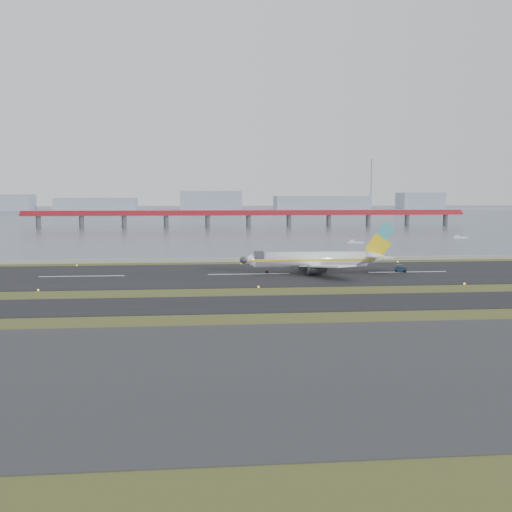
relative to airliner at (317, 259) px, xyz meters
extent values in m
plane|color=#374D1B|center=(-17.02, -30.49, -3.46)|extent=(1000.00, 1000.00, 0.00)
cube|color=#313133|center=(-17.02, -85.49, -3.41)|extent=(1000.00, 50.00, 0.10)
cube|color=black|center=(-17.02, -42.49, -3.41)|extent=(1000.00, 18.00, 0.10)
cube|color=black|center=(-17.02, -0.49, -3.41)|extent=(1000.00, 45.00, 0.10)
cube|color=gray|center=(-17.02, 29.51, -2.96)|extent=(1000.00, 2.50, 1.00)
cube|color=#465364|center=(-17.02, 429.51, -3.46)|extent=(1400.00, 800.00, 1.30)
cube|color=maroon|center=(2.98, 219.51, 4.04)|extent=(260.00, 5.00, 1.60)
cube|color=maroon|center=(2.98, 219.51, 5.54)|extent=(260.00, 0.40, 1.40)
cylinder|color=#4C4C51|center=(-93.02, 219.51, -0.46)|extent=(2.80, 2.80, 7.00)
cylinder|color=#4C4C51|center=(2.98, 219.51, -0.46)|extent=(2.80, 2.80, 7.00)
cylinder|color=#4C4C51|center=(98.98, 219.51, -0.46)|extent=(2.80, 2.80, 7.00)
cube|color=#959FB0|center=(-17.02, 589.51, -3.46)|extent=(1400.00, 80.00, 1.00)
cube|color=#959FB0|center=(-237.02, 589.51, 5.54)|extent=(60.00, 35.00, 18.00)
cube|color=#959FB0|center=(-137.02, 589.51, 3.54)|extent=(90.00, 35.00, 14.00)
cube|color=#959FB0|center=(-7.02, 589.51, 7.54)|extent=(70.00, 35.00, 22.00)
cube|color=#959FB0|center=(122.98, 589.51, 4.54)|extent=(110.00, 35.00, 16.00)
cube|color=#959FB0|center=(242.98, 589.51, 6.54)|extent=(50.00, 35.00, 20.00)
cylinder|color=#959FB0|center=(182.98, 589.51, 26.54)|extent=(1.80, 1.80, 60.00)
cylinder|color=white|center=(-1.50, 0.00, 0.04)|extent=(28.00, 3.80, 3.80)
cone|color=white|center=(-17.10, 0.00, 0.04)|extent=(3.20, 3.80, 3.80)
cone|color=white|center=(14.70, 0.00, 0.34)|extent=(5.00, 3.80, 3.80)
cube|color=yellow|center=(-1.50, -1.92, 0.04)|extent=(31.00, 0.06, 0.45)
cube|color=yellow|center=(-1.50, 1.92, 0.04)|extent=(31.00, 0.06, 0.45)
cube|color=white|center=(0.70, -8.50, -0.66)|extent=(11.31, 15.89, 1.66)
cube|color=white|center=(0.70, 8.50, -0.66)|extent=(11.31, 15.89, 1.66)
cylinder|color=#3C3C41|center=(-1.00, -6.00, -1.86)|extent=(4.20, 2.10, 2.10)
cylinder|color=#3C3C41|center=(-1.00, 6.00, -1.86)|extent=(4.20, 2.10, 2.10)
cube|color=yellow|center=(15.50, 0.00, 3.24)|extent=(6.80, 0.35, 6.85)
cube|color=#43AEBF|center=(17.40, 0.00, 6.94)|extent=(4.85, 0.37, 4.90)
cube|color=white|center=(15.00, -3.80, 0.84)|extent=(5.64, 6.80, 0.22)
cube|color=white|center=(15.00, 3.80, 0.84)|extent=(5.64, 6.80, 0.22)
cylinder|color=black|center=(-12.50, 0.00, -3.01)|extent=(0.80, 0.28, 0.80)
cylinder|color=black|center=(0.00, -2.80, -2.91)|extent=(1.00, 0.38, 1.00)
cylinder|color=black|center=(0.00, 2.80, -2.91)|extent=(1.00, 0.38, 1.00)
cube|color=#16253D|center=(21.42, -0.06, -2.63)|extent=(3.35, 2.65, 1.10)
cube|color=#3C3C41|center=(21.08, 0.08, -1.90)|extent=(1.71, 1.76, 0.64)
cylinder|color=black|center=(20.20, -0.35, -3.14)|extent=(0.70, 0.50, 0.64)
cylinder|color=black|center=(20.76, 1.01, -3.14)|extent=(0.70, 0.50, 0.64)
cylinder|color=black|center=(22.07, -1.12, -3.14)|extent=(0.70, 0.50, 0.64)
cylinder|color=black|center=(22.63, 0.24, -3.14)|extent=(0.70, 0.50, 0.64)
cube|color=silver|center=(33.51, 90.35, -3.10)|extent=(6.60, 3.21, 0.81)
cube|color=silver|center=(32.18, 90.62, -2.37)|extent=(2.06, 1.78, 0.81)
cube|color=silver|center=(86.01, 113.06, -3.10)|extent=(6.35, 2.59, 0.79)
cube|color=silver|center=(84.69, 113.20, -2.40)|extent=(1.91, 1.59, 0.79)
camera|label=1|loc=(-31.21, -155.48, 16.49)|focal=45.00mm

